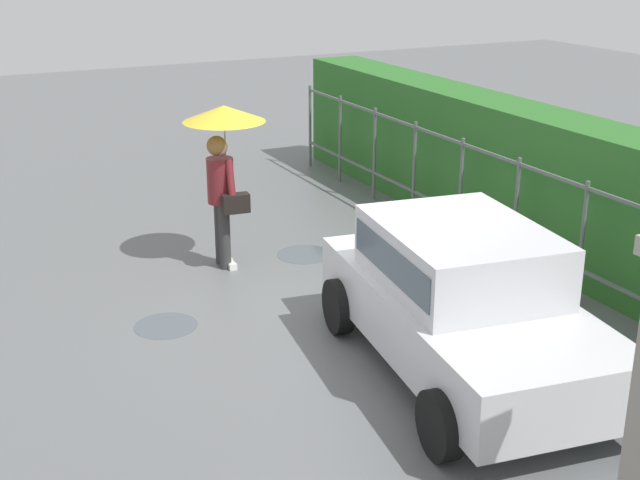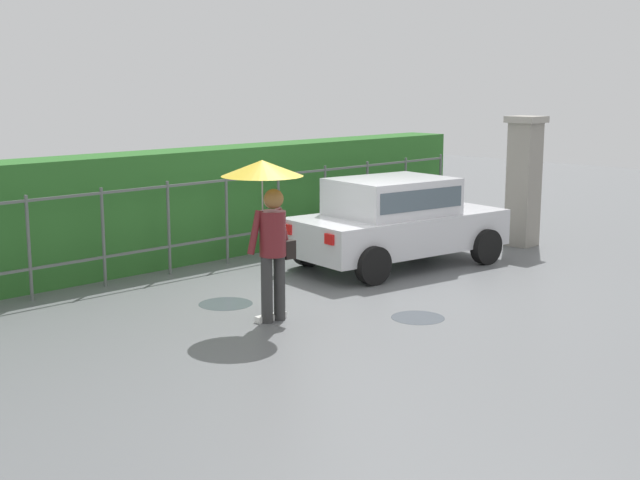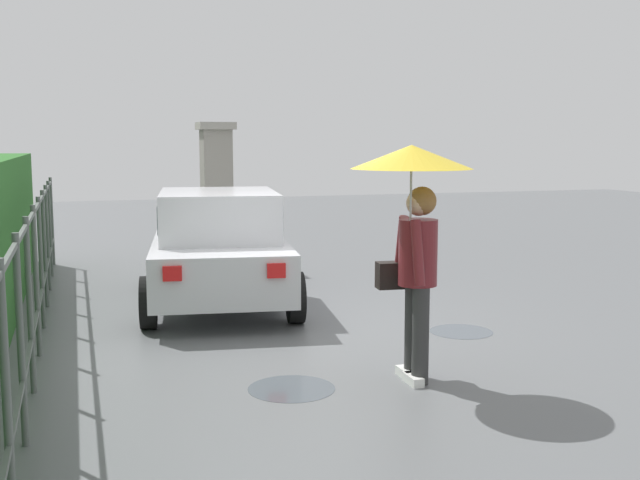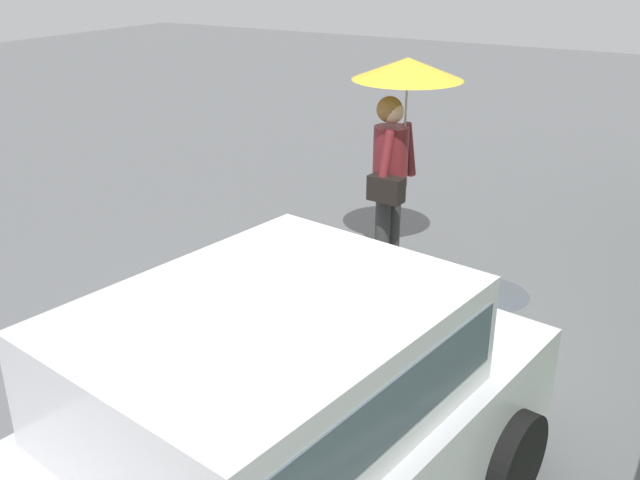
{
  "view_description": "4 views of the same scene",
  "coord_description": "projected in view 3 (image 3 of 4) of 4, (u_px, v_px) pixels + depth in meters",
  "views": [
    {
      "loc": [
        7.8,
        -4.1,
        4.1
      ],
      "look_at": [
        0.0,
        -0.21,
        0.98
      ],
      "focal_mm": 48.29,
      "sensor_mm": 36.0,
      "label": 1
    },
    {
      "loc": [
        -9.29,
        -8.57,
        3.06
      ],
      "look_at": [
        -0.58,
        0.15,
        0.77
      ],
      "focal_mm": 48.23,
      "sensor_mm": 36.0,
      "label": 2
    },
    {
      "loc": [
        -8.17,
        2.27,
        2.12
      ],
      "look_at": [
        -0.13,
        -0.3,
        1.02
      ],
      "focal_mm": 43.07,
      "sensor_mm": 36.0,
      "label": 3
    },
    {
      "loc": [
        3.89,
        2.27,
        3.02
      ],
      "look_at": [
        -0.39,
        -0.3,
        0.95
      ],
      "focal_mm": 39.7,
      "sensor_mm": 36.0,
      "label": 4
    }
  ],
  "objects": [
    {
      "name": "fence_section",
      "position": [
        36.0,
        274.0,
        7.49
      ],
      "size": [
        11.86,
        0.05,
        1.5
      ],
      "color": "#59605B",
      "rests_on": "ground"
    },
    {
      "name": "puddle_near",
      "position": [
        461.0,
        331.0,
        8.56
      ],
      "size": [
        0.7,
        0.7,
        0.0
      ],
      "primitive_type": "cylinder",
      "color": "#4C545B",
      "rests_on": "ground"
    },
    {
      "name": "pedestrian",
      "position": [
        413.0,
        205.0,
        6.58
      ],
      "size": [
        1.04,
        1.04,
        2.08
      ],
      "rotation": [
        0.0,
        0.0,
        1.47
      ],
      "color": "#333333",
      "rests_on": "ground"
    },
    {
      "name": "puddle_far",
      "position": [
        292.0,
        388.0,
        6.59
      ],
      "size": [
        0.76,
        0.76,
        0.0
      ],
      "primitive_type": "cylinder",
      "color": "#4C545B",
      "rests_on": "ground"
    },
    {
      "name": "gate_pillar",
      "position": [
        217.0,
        193.0,
        12.9
      ],
      "size": [
        0.6,
        0.6,
        2.42
      ],
      "color": "gray",
      "rests_on": "ground"
    },
    {
      "name": "ground_plane",
      "position": [
        291.0,
        329.0,
        8.67
      ],
      "size": [
        40.0,
        40.0,
        0.0
      ],
      "primitive_type": "plane",
      "color": "slate"
    },
    {
      "name": "car",
      "position": [
        219.0,
        243.0,
        9.91
      ],
      "size": [
        3.91,
        2.28,
        1.48
      ],
      "rotation": [
        0.0,
        0.0,
        -0.14
      ],
      "color": "silver",
      "rests_on": "ground"
    }
  ]
}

